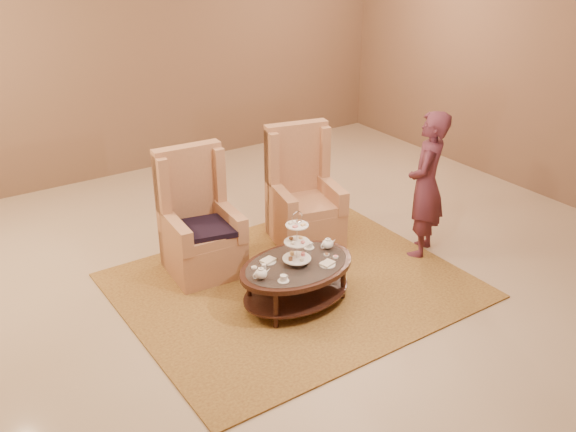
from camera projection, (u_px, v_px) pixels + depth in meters
ground at (300, 292)px, 6.28m from camera, size 8.00×8.00×0.00m
ceiling at (300, 292)px, 6.28m from camera, size 8.00×8.00×0.02m
wall_back at (130, 46)px, 8.54m from camera, size 8.00×0.04×3.50m
rug at (293, 285)px, 6.38m from camera, size 3.26×2.72×0.02m
tea_table at (297, 271)px, 5.95m from camera, size 1.21×0.87×0.97m
armchair_left at (199, 231)px, 6.51m from camera, size 0.74×0.77×1.29m
armchair_right at (302, 203)px, 7.14m from camera, size 0.85×0.86×1.31m
person at (426, 185)px, 6.68m from camera, size 0.69×0.64×1.59m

